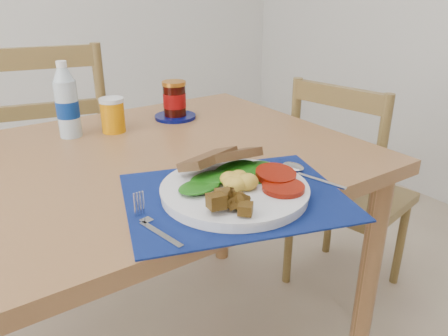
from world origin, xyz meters
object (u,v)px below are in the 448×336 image
object	(u,v)px
chair_far	(53,140)
juice_glass	(113,116)
jam_on_saucer	(175,102)
water_bottle	(67,104)
chair_end	(345,169)
breakfast_plate	(233,188)

from	to	relation	value
chair_far	juice_glass	size ratio (longest dim) A/B	11.93
juice_glass	jam_on_saucer	size ratio (longest dim) A/B	0.71
chair_far	jam_on_saucer	bearing A→B (deg)	136.79
chair_far	jam_on_saucer	xyz separation A→B (m)	(0.31, -0.46, 0.21)
water_bottle	jam_on_saucer	bearing A→B (deg)	-1.89
chair_far	juice_glass	bearing A→B (deg)	112.75
chair_end	breakfast_plate	world-z (taller)	chair_end
breakfast_plate	water_bottle	bearing A→B (deg)	99.71
chair_far	chair_end	size ratio (longest dim) A/B	1.13
breakfast_plate	jam_on_saucer	distance (m)	0.63
breakfast_plate	juice_glass	xyz separation A→B (m)	(-0.04, 0.58, 0.02)
water_bottle	juice_glass	size ratio (longest dim) A/B	2.25
breakfast_plate	juice_glass	world-z (taller)	juice_glass
breakfast_plate	jam_on_saucer	xyz separation A→B (m)	(0.19, 0.60, 0.03)
juice_glass	jam_on_saucer	distance (m)	0.23
breakfast_plate	jam_on_saucer	bearing A→B (deg)	67.57
juice_glass	chair_far	bearing A→B (deg)	99.54
chair_end	juice_glass	xyz separation A→B (m)	(-0.76, 0.29, 0.26)
juice_glass	jam_on_saucer	xyz separation A→B (m)	(0.23, 0.02, 0.01)
water_bottle	chair_end	bearing A→B (deg)	-20.25
chair_end	jam_on_saucer	world-z (taller)	chair_end
jam_on_saucer	breakfast_plate	bearing A→B (deg)	-107.26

